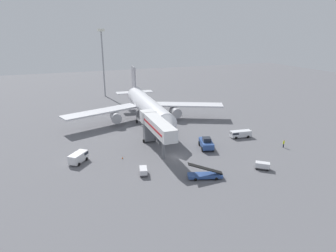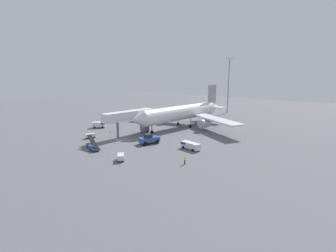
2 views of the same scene
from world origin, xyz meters
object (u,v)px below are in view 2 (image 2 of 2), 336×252
baggage_cart_mid_right (121,157)px  apron_light_mast (229,75)px  pushback_tug (149,139)px  jet_bridge (131,117)px  service_van_rear_left (190,145)px  service_van_near_left (99,124)px  belt_loader_truck (93,146)px  baggage_cart_far_left (90,136)px  safety_cone_alpha (110,131)px  airplane_at_gate (183,113)px  ground_crew_worker_foreground (185,160)px

baggage_cart_mid_right → apron_light_mast: apron_light_mast is taller
pushback_tug → apron_light_mast: size_ratio=0.23×
baggage_cart_mid_right → apron_light_mast: 83.67m
jet_bridge → service_van_rear_left: jet_bridge is taller
service_van_near_left → apron_light_mast: (17.24, 63.12, 17.29)m
service_van_rear_left → apron_light_mast: 69.33m
belt_loader_truck → baggage_cart_far_left: belt_loader_truck is taller
pushback_tug → safety_cone_alpha: (-19.61, 1.44, -1.04)m
baggage_cart_far_left → apron_light_mast: apron_light_mast is taller
airplane_at_gate → safety_cone_alpha: bearing=-119.8°
jet_bridge → service_van_rear_left: size_ratio=3.12×
belt_loader_truck → ground_crew_worker_foreground: belt_loader_truck is taller
baggage_cart_far_left → baggage_cart_mid_right: bearing=-16.3°
jet_bridge → baggage_cart_far_left: bearing=-120.8°
airplane_at_gate → jet_bridge: 21.06m
service_van_rear_left → airplane_at_gate: bearing=131.3°
ground_crew_worker_foreground → safety_cone_alpha: ground_crew_worker_foreground is taller
pushback_tug → jet_bridge: bearing=162.7°
service_van_rear_left → baggage_cart_mid_right: (-6.58, -17.06, -0.26)m
baggage_cart_far_left → ground_crew_worker_foreground: bearing=1.5°
service_van_rear_left → apron_light_mast: apron_light_mast is taller
baggage_cart_far_left → safety_cone_alpha: (-2.00, 8.67, -0.52)m
service_van_rear_left → baggage_cart_mid_right: service_van_rear_left is taller
airplane_at_gate → baggage_cart_far_left: size_ratio=16.96×
ground_crew_worker_foreground → airplane_at_gate: bearing=128.1°
airplane_at_gate → safety_cone_alpha: (-12.94, -22.59, -4.99)m
jet_bridge → baggage_cart_far_left: size_ratio=6.06×
service_van_near_left → ground_crew_worker_foreground: service_van_near_left is taller
ground_crew_worker_foreground → apron_light_mast: 79.91m
airplane_at_gate → jet_bridge: airplane_at_gate is taller
baggage_cart_far_left → airplane_at_gate: bearing=70.7°
jet_bridge → pushback_tug: jet_bridge is taller
pushback_tug → baggage_cart_far_left: 19.04m
airplane_at_gate → pushback_tug: bearing=-74.5°
baggage_cart_mid_right → safety_cone_alpha: 29.03m
jet_bridge → service_van_rear_left: (22.86, -0.29, -4.85)m
belt_loader_truck → baggage_cart_far_left: bearing=150.8°
airplane_at_gate → baggage_cart_mid_right: bearing=-72.8°
jet_bridge → pushback_tug: 12.63m
jet_bridge → belt_loader_truck: size_ratio=2.60×
service_van_near_left → baggage_cart_mid_right: size_ratio=1.59×
airplane_at_gate → baggage_cart_far_left: bearing=-109.3°
service_van_rear_left → baggage_cart_mid_right: bearing=-111.1°
airplane_at_gate → baggage_cart_mid_right: 39.91m
belt_loader_truck → baggage_cart_mid_right: bearing=-4.1°
service_van_rear_left → baggage_cart_far_left: size_ratio=1.94×
pushback_tug → baggage_cart_mid_right: size_ratio=2.05×
baggage_cart_mid_right → ground_crew_worker_foreground: 14.26m
belt_loader_truck → service_van_rear_left: (19.01, 16.16, 0.29)m
apron_light_mast → baggage_cart_mid_right: bearing=-78.5°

